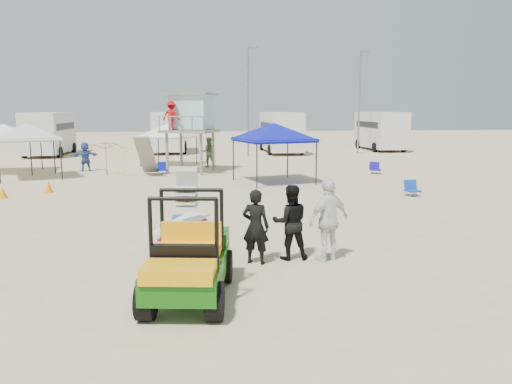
{
  "coord_description": "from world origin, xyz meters",
  "views": [
    {
      "loc": [
        -1.18,
        -10.07,
        3.49
      ],
      "look_at": [
        0.5,
        3.0,
        1.3
      ],
      "focal_mm": 35.0,
      "sensor_mm": 36.0,
      "label": 1
    }
  ],
  "objects": [
    {
      "name": "umbrella_b",
      "position": [
        -4.74,
        16.71,
        0.8
      ],
      "size": [
        2.38,
        2.4,
        1.61
      ],
      "primitive_type": "imported",
      "rotation": [
        0.0,
        0.0,
        0.48
      ],
      "color": "yellow",
      "rests_on": "ground"
    },
    {
      "name": "canopy_blue",
      "position": [
        2.69,
        13.43,
        2.71
      ],
      "size": [
        3.88,
        3.88,
        3.26
      ],
      "color": "black",
      "rests_on": "ground"
    },
    {
      "name": "rv_far_left",
      "position": [
        -12.0,
        29.99,
        1.8
      ],
      "size": [
        2.64,
        6.8,
        3.25
      ],
      "color": "silver",
      "rests_on": "ground"
    },
    {
      "name": "surf_trailer",
      "position": [
        -1.3,
        1.16,
        0.79
      ],
      "size": [
        1.48,
        2.35,
        1.93
      ],
      "color": "black",
      "rests_on": "ground"
    },
    {
      "name": "man_right",
      "position": [
        1.92,
        0.86,
        0.97
      ],
      "size": [
        1.22,
        0.93,
        1.93
      ],
      "primitive_type": "imported",
      "rotation": [
        0.0,
        0.0,
        3.61
      ],
      "color": "white",
      "rests_on": "ground"
    },
    {
      "name": "lifeguard_tower",
      "position": [
        -1.33,
        17.98,
        3.18
      ],
      "size": [
        3.46,
        3.46,
        4.27
      ],
      "color": "gray",
      "rests_on": "ground"
    },
    {
      "name": "light_pole_left",
      "position": [
        3.0,
        27.0,
        4.0
      ],
      "size": [
        0.14,
        0.14,
        8.0
      ],
      "primitive_type": "cylinder",
      "color": "slate",
      "rests_on": "ground"
    },
    {
      "name": "beach_chair_c",
      "position": [
        8.77,
        16.08,
        0.31
      ],
      "size": [
        0.71,
        0.8,
        0.64
      ],
      "color": "#1A0D96",
      "rests_on": "ground"
    },
    {
      "name": "man_mid",
      "position": [
        1.07,
        1.11,
        0.88
      ],
      "size": [
        0.87,
        0.69,
        1.77
      ],
      "primitive_type": "imported",
      "rotation": [
        0.0,
        0.0,
        3.12
      ],
      "color": "black",
      "rests_on": "ground"
    },
    {
      "name": "man_left",
      "position": [
        0.22,
        0.86,
        0.86
      ],
      "size": [
        0.74,
        0.63,
        1.72
      ],
      "primitive_type": "imported",
      "rotation": [
        0.0,
        0.0,
        2.73
      ],
      "color": "black",
      "rests_on": "ground"
    },
    {
      "name": "beach_chair_b",
      "position": [
        7.68,
        9.02,
        0.31
      ],
      "size": [
        0.6,
        0.65,
        0.64
      ],
      "color": "#0F3FAB",
      "rests_on": "ground"
    },
    {
      "name": "canopy_white_a",
      "position": [
        -9.44,
        16.47,
        2.67
      ],
      "size": [
        3.78,
        3.78,
        3.22
      ],
      "color": "black",
      "rests_on": "ground"
    },
    {
      "name": "rv_mid_left",
      "position": [
        -3.0,
        31.49,
        1.8
      ],
      "size": [
        2.65,
        6.5,
        3.25
      ],
      "color": "silver",
      "rests_on": "ground"
    },
    {
      "name": "canopy_white_c",
      "position": [
        -2.59,
        21.63,
        2.49
      ],
      "size": [
        3.62,
        3.62,
        3.04
      ],
      "color": "black",
      "rests_on": "ground"
    },
    {
      "name": "beach_chair_a",
      "position": [
        -2.81,
        17.5,
        0.31
      ],
      "size": [
        0.63,
        0.67,
        0.64
      ],
      "color": "#0E1799",
      "rests_on": "ground"
    },
    {
      "name": "utility_cart",
      "position": [
        -1.31,
        -1.17,
        0.92
      ],
      "size": [
        1.68,
        2.77,
        1.98
      ],
      "color": "#12570D",
      "rests_on": "ground"
    },
    {
      "name": "ground",
      "position": [
        0.0,
        0.0,
        0.0
      ],
      "size": [
        140.0,
        140.0,
        0.0
      ],
      "primitive_type": "plane",
      "color": "beige",
      "rests_on": "ground"
    },
    {
      "name": "cone_far",
      "position": [
        -8.68,
        10.57,
        0.25
      ],
      "size": [
        0.34,
        0.34,
        0.5
      ],
      "primitive_type": "cone",
      "color": "orange",
      "rests_on": "ground"
    },
    {
      "name": "distant_beachgoers",
      "position": [
        -3.97,
        19.79,
        0.87
      ],
      "size": [
        8.3,
        2.11,
        1.81
      ],
      "color": "#34549D",
      "rests_on": "ground"
    },
    {
      "name": "rv_far_right",
      "position": [
        15.0,
        31.49,
        1.8
      ],
      "size": [
        2.64,
        6.6,
        3.25
      ],
      "color": "silver",
      "rests_on": "ground"
    },
    {
      "name": "light_pole_right",
      "position": [
        12.0,
        28.5,
        4.0
      ],
      "size": [
        0.14,
        0.14,
        8.0
      ],
      "primitive_type": "cylinder",
      "color": "slate",
      "rests_on": "ground"
    },
    {
      "name": "umbrella_a",
      "position": [
        -5.72,
        17.15,
        0.92
      ],
      "size": [
        2.06,
        2.1,
        1.84
      ],
      "primitive_type": "imported",
      "rotation": [
        0.0,
        0.0,
        -0.02
      ],
      "color": "red",
      "rests_on": "ground"
    },
    {
      "name": "canopy_white_b",
      "position": [
        -11.39,
        18.97,
        2.55
      ],
      "size": [
        3.64,
        3.64,
        3.1
      ],
      "color": "black",
      "rests_on": "ground"
    },
    {
      "name": "cone_near",
      "position": [
        -7.24,
        11.75,
        0.25
      ],
      "size": [
        0.34,
        0.34,
        0.5
      ],
      "primitive_type": "cone",
      "color": "orange",
      "rests_on": "ground"
    },
    {
      "name": "rv_mid_right",
      "position": [
        6.0,
        29.99,
        1.8
      ],
      "size": [
        2.64,
        7.0,
        3.25
      ],
      "color": "silver",
      "rests_on": "ground"
    }
  ]
}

